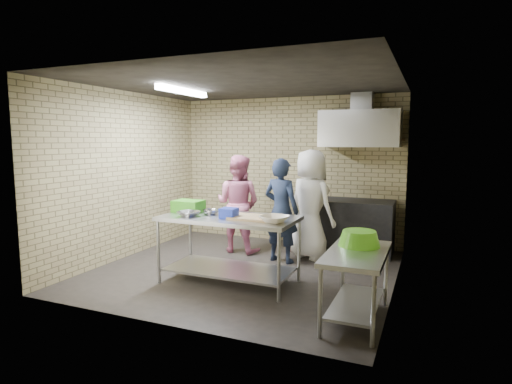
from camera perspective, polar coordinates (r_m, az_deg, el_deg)
floor at (r=6.31m, az=-1.57°, el=-10.59°), size 4.20×4.20×0.00m
ceiling at (r=6.06m, az=-1.66°, el=14.53°), size 4.20×4.20×0.00m
back_wall at (r=7.89m, az=4.41°, el=2.95°), size 4.20×0.06×2.70m
front_wall at (r=4.31m, az=-12.69°, el=-0.59°), size 4.20×0.06×2.70m
left_wall at (r=7.16m, az=-17.11°, el=2.24°), size 0.06×4.00×2.70m
right_wall at (r=5.51m, az=18.68°, el=0.84°), size 0.06×4.00×2.70m
prep_table at (r=5.70m, az=-3.67°, el=-7.81°), size 1.81×0.90×0.90m
side_counter at (r=4.68m, az=13.42°, el=-12.29°), size 0.60×1.20×0.75m
stove at (r=7.36m, az=13.52°, el=-4.60°), size 1.20×0.70×0.90m
range_hood at (r=7.26m, az=13.96°, el=8.33°), size 1.30×0.60×0.60m
hood_duct at (r=7.44m, az=14.25°, el=11.76°), size 0.35×0.30×0.30m
wall_shelf at (r=7.41m, az=16.46°, el=6.83°), size 0.80×0.20×0.04m
fluorescent_fixture at (r=6.53m, az=-9.89°, el=13.36°), size 0.10×1.25×0.08m
green_crate at (r=6.03m, az=-9.17°, el=-1.89°), size 0.40×0.30×0.16m
blue_tub at (r=5.48m, az=-3.71°, el=-2.87°), size 0.20×0.20×0.13m
cutting_board at (r=5.43m, az=-0.49°, el=-3.48°), size 0.55×0.42×0.03m
mixing_bowl_a at (r=5.66m, az=-9.16°, el=-2.94°), size 0.33×0.33×0.07m
mixing_bowl_b at (r=5.77m, az=-6.16°, el=-2.70°), size 0.25×0.25×0.07m
ceramic_bowl at (r=5.18m, az=2.50°, el=-3.69°), size 0.41×0.41×0.09m
green_basin at (r=4.80m, az=13.84°, el=-6.11°), size 0.46×0.46×0.17m
bottle_red at (r=7.44m, az=14.56°, el=7.74°), size 0.07×0.07×0.18m
bottle_green at (r=7.39m, az=17.65°, el=7.53°), size 0.06×0.06×0.15m
man_navy at (r=6.58m, az=3.45°, el=-2.51°), size 0.67×0.51×1.64m
woman_pink at (r=7.19m, az=-2.45°, el=-1.59°), size 0.83×0.66×1.66m
woman_white at (r=6.83m, az=7.41°, el=-1.67°), size 1.03×0.90×1.77m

